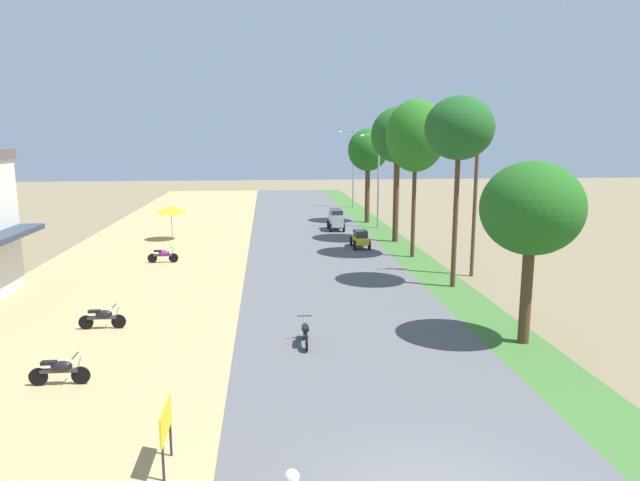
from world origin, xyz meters
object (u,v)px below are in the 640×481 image
at_px(car_sedan_yellow, 360,238).
at_px(motorbike_ahead_second, 305,331).
at_px(median_tree_nearest, 532,209).
at_px(median_tree_fourth, 397,136).
at_px(street_signboard, 166,425).
at_px(streetlamp_near, 379,174).
at_px(vendor_umbrella, 171,209).
at_px(median_tree_fifth, 368,151).
at_px(median_tree_second, 459,129).
at_px(parked_motorbike_third, 163,255).
at_px(median_tree_third, 416,136).
at_px(parked_motorbike_nearest, 60,369).
at_px(car_van_silver, 336,218).
at_px(streetlamp_mid, 353,163).
at_px(parked_motorbike_second, 103,317).
at_px(utility_pole_near, 475,195).

relative_size(car_sedan_yellow, motorbike_ahead_second, 1.26).
distance_m(median_tree_nearest, median_tree_fourth, 20.65).
xyz_separation_m(street_signboard, motorbike_ahead_second, (3.64, 7.45, -0.53)).
bearing_deg(car_sedan_yellow, median_tree_fourth, 36.61).
height_order(median_tree_nearest, streetlamp_near, streetlamp_near).
bearing_deg(vendor_umbrella, median_tree_fifth, 24.75).
relative_size(median_tree_second, streetlamp_near, 1.21).
bearing_deg(motorbike_ahead_second, street_signboard, -116.02).
height_order(parked_motorbike_third, median_tree_third, median_tree_third).
distance_m(vendor_umbrella, motorbike_ahead_second, 23.65).
bearing_deg(car_sedan_yellow, motorbike_ahead_second, -105.37).
xyz_separation_m(parked_motorbike_nearest, car_van_silver, (11.76, 27.96, 0.47)).
relative_size(streetlamp_near, motorbike_ahead_second, 4.28).
distance_m(parked_motorbike_nearest, median_tree_third, 24.15).
relative_size(parked_motorbike_nearest, parked_motorbike_third, 1.00).
height_order(vendor_umbrella, streetlamp_mid, streetlamp_mid).
xyz_separation_m(median_tree_second, median_tree_fourth, (-0.10, 12.56, -0.32)).
height_order(median_tree_nearest, car_van_silver, median_tree_nearest).
bearing_deg(median_tree_nearest, vendor_umbrella, 125.55).
bearing_deg(car_van_silver, motorbike_ahead_second, -99.35).
relative_size(parked_motorbike_second, median_tree_nearest, 0.27).
bearing_deg(median_tree_fourth, motorbike_ahead_second, -111.30).
bearing_deg(car_sedan_yellow, median_tree_second, -73.94).
bearing_deg(parked_motorbike_nearest, car_van_silver, 67.18).
height_order(median_tree_nearest, streetlamp_mid, streetlamp_mid).
bearing_deg(vendor_umbrella, median_tree_nearest, -54.45).
bearing_deg(parked_motorbike_second, utility_pole_near, 22.50).
bearing_deg(median_tree_second, streetlamp_near, 90.48).
height_order(median_tree_nearest, utility_pole_near, utility_pole_near).
distance_m(parked_motorbike_second, median_tree_third, 20.86).
xyz_separation_m(parked_motorbike_second, car_sedan_yellow, (12.66, 15.39, 0.19)).
relative_size(parked_motorbike_second, median_tree_third, 0.19).
distance_m(vendor_umbrella, median_tree_second, 22.46).
bearing_deg(streetlamp_near, street_signboard, -108.68).
bearing_deg(vendor_umbrella, car_van_silver, 14.38).
distance_m(median_tree_fifth, utility_pole_near, 19.81).
distance_m(median_tree_second, median_tree_fifth, 21.90).
relative_size(parked_motorbike_nearest, median_tree_fifth, 0.22).
relative_size(parked_motorbike_nearest, street_signboard, 1.20).
height_order(utility_pole_near, car_van_silver, utility_pole_near).
bearing_deg(streetlamp_mid, vendor_umbrella, -131.98).
xyz_separation_m(median_tree_third, streetlamp_near, (0.06, 11.56, -2.98)).
distance_m(parked_motorbike_third, median_tree_fifth, 21.84).
bearing_deg(car_sedan_yellow, parked_motorbike_third, -164.33).
xyz_separation_m(parked_motorbike_third, vendor_umbrella, (-0.70, 7.72, 1.75)).
bearing_deg(vendor_umbrella, median_tree_second, -42.29).
xyz_separation_m(median_tree_nearest, median_tree_fourth, (-0.14, 20.49, 2.54)).
bearing_deg(utility_pole_near, motorbike_ahead_second, -134.97).
bearing_deg(parked_motorbike_nearest, median_tree_third, 48.61).
height_order(vendor_umbrella, median_tree_fourth, median_tree_fourth).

